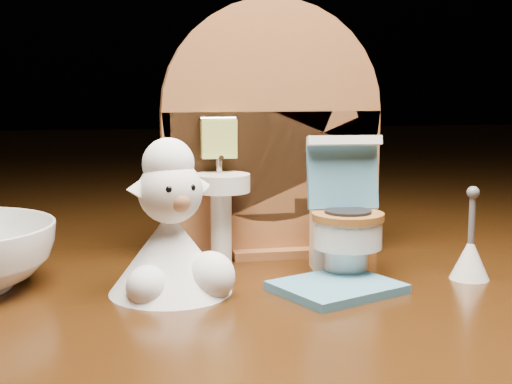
{
  "coord_description": "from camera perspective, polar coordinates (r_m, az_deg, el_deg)",
  "views": [
    {
      "loc": [
        -0.09,
        -0.35,
        0.1
      ],
      "look_at": [
        -0.02,
        0.01,
        0.05
      ],
      "focal_mm": 50.0,
      "sensor_mm": 36.0,
      "label": 1
    }
  ],
  "objects": [
    {
      "name": "backdrop_panel",
      "position": [
        0.42,
        1.16,
        3.79
      ],
      "size": [
        0.13,
        0.05,
        0.15
      ],
      "color": "brown",
      "rests_on": "ground"
    },
    {
      "name": "toy_toilet",
      "position": [
        0.39,
        7.04,
        -2.56
      ],
      "size": [
        0.04,
        0.05,
        0.08
      ],
      "rotation": [
        0.0,
        0.0,
        -0.1
      ],
      "color": "white",
      "rests_on": "ground"
    },
    {
      "name": "bath_mat",
      "position": [
        0.36,
        6.48,
        -7.58
      ],
      "size": [
        0.07,
        0.06,
        0.0
      ],
      "primitive_type": "cube",
      "rotation": [
        0.0,
        0.0,
        0.4
      ],
      "color": "teal",
      "rests_on": "ground"
    },
    {
      "name": "toilet_brush",
      "position": [
        0.39,
        16.76,
        -4.84
      ],
      "size": [
        0.02,
        0.02,
        0.05
      ],
      "color": "white",
      "rests_on": "ground"
    },
    {
      "name": "plush_lamb",
      "position": [
        0.35,
        -6.76,
        -3.77
      ],
      "size": [
        0.06,
        0.06,
        0.08
      ],
      "rotation": [
        0.0,
        0.0,
        0.3
      ],
      "color": "white",
      "rests_on": "ground"
    }
  ]
}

